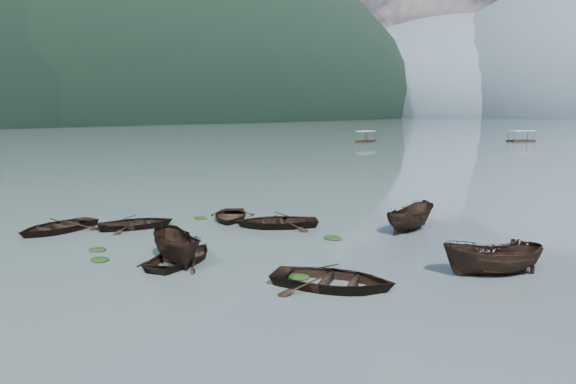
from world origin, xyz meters
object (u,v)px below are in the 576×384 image
Objects in this scene: pontoon_left at (366,142)px; rowboat_3 at (183,262)px; pontoon_centre at (521,141)px; rowboat_0 at (58,232)px.

rowboat_3 is at bearing -72.16° from pontoon_left.
rowboat_3 is 0.65× the size of pontoon_left.
pontoon_left is (-38.29, 95.36, 0.00)m from rowboat_3.
pontoon_centre is at bearing -98.99° from rowboat_3.
rowboat_3 is (10.68, -0.14, 0.00)m from rowboat_0.
pontoon_centre is at bearing 35.76° from pontoon_left.
rowboat_0 is 120.03m from pontoon_centre.
rowboat_3 is at bearing -3.15° from rowboat_0.
pontoon_left is 38.73m from pontoon_centre.
pontoon_left reaches higher than rowboat_3.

